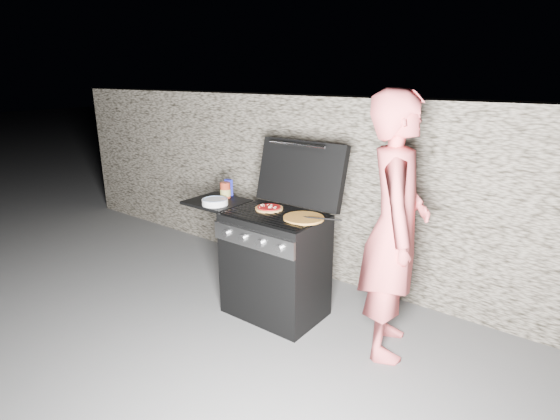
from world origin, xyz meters
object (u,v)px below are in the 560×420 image
Objects in this scene: gas_grill at (253,257)px; pizza_topped at (269,208)px; sauce_jar at (225,190)px; person at (395,228)px.

pizza_topped is (0.14, 0.06, 0.47)m from gas_grill.
sauce_jar is at bearing 173.57° from pizza_topped.
person reaches higher than sauce_jar.
person is (1.22, 0.12, 0.50)m from gas_grill.
pizza_topped is 0.57m from sauce_jar.
sauce_jar reaches higher than pizza_topped.
gas_grill is 0.49m from pizza_topped.
sauce_jar reaches higher than gas_grill.
gas_grill is 9.22× the size of sauce_jar.
gas_grill is 0.68m from sauce_jar.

